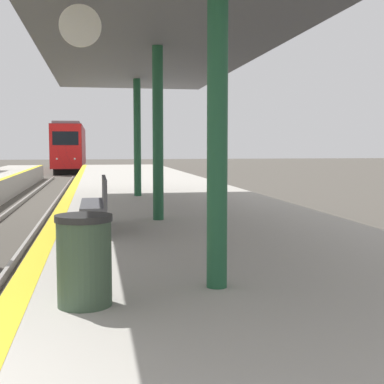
{
  "coord_description": "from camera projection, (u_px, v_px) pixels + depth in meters",
  "views": [
    {
      "loc": [
        2.43,
        -2.62,
        2.5
      ],
      "look_at": [
        6.27,
        18.54,
        0.65
      ],
      "focal_mm": 50.0,
      "sensor_mm": 36.0,
      "label": 1
    }
  ],
  "objects": [
    {
      "name": "bench",
      "position": [
        97.0,
        202.0,
        9.32
      ],
      "size": [
        0.44,
        1.83,
        0.92
      ],
      "color": "#4C4C51",
      "rests_on": "platform_right"
    },
    {
      "name": "train",
      "position": [
        71.0,
        147.0,
        54.31
      ],
      "size": [
        2.7,
        18.93,
        4.65
      ],
      "color": "black",
      "rests_on": "ground"
    },
    {
      "name": "trash_bin",
      "position": [
        84.0,
        260.0,
        4.89
      ],
      "size": [
        0.52,
        0.52,
        0.84
      ],
      "color": "#384C38",
      "rests_on": "platform_right"
    },
    {
      "name": "station_canopy",
      "position": [
        157.0,
        43.0,
        10.37
      ],
      "size": [
        4.65,
        15.61,
        3.61
      ],
      "color": "#1E5133",
      "rests_on": "platform_right"
    }
  ]
}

